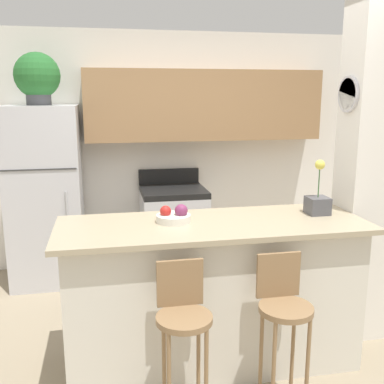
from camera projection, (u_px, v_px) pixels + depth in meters
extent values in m
plane|color=gray|center=(212.00, 361.00, 3.25)|extent=(14.00, 14.00, 0.00)
cube|color=white|center=(168.00, 150.00, 5.04)|extent=(5.60, 0.06, 2.55)
cube|color=#9E754C|center=(205.00, 105.00, 4.82)|extent=(2.54, 0.32, 0.74)
cube|color=white|center=(170.00, 130.00, 4.82)|extent=(0.61, 0.28, 0.12)
cube|color=white|center=(365.00, 177.00, 3.39)|extent=(0.36, 0.32, 2.55)
cylinder|color=silver|center=(348.00, 94.00, 3.22)|extent=(0.02, 0.26, 0.26)
cylinder|color=white|center=(347.00, 94.00, 3.22)|extent=(0.01, 0.23, 0.23)
cube|color=silver|center=(213.00, 296.00, 3.14)|extent=(1.98, 0.63, 1.00)
cube|color=tan|center=(213.00, 225.00, 3.03)|extent=(2.10, 0.75, 0.04)
cube|color=silver|center=(48.00, 223.00, 4.55)|extent=(0.71, 0.68, 1.21)
cube|color=silver|center=(41.00, 135.00, 4.36)|extent=(0.71, 0.68, 0.57)
cube|color=#333333|center=(39.00, 170.00, 4.10)|extent=(0.67, 0.01, 0.01)
cylinder|color=#B2B2B7|center=(68.00, 226.00, 4.25)|extent=(0.02, 0.02, 0.67)
cube|color=silver|center=(174.00, 232.00, 4.85)|extent=(0.67, 0.66, 0.85)
cube|color=black|center=(174.00, 191.00, 4.76)|extent=(0.67, 0.66, 0.06)
cube|color=black|center=(169.00, 176.00, 5.03)|extent=(0.67, 0.04, 0.16)
cube|color=black|center=(179.00, 238.00, 4.53)|extent=(0.40, 0.01, 0.27)
cylinder|color=olive|center=(184.00, 319.00, 2.51)|extent=(0.32, 0.32, 0.03)
cube|color=olive|center=(180.00, 283.00, 2.61)|extent=(0.27, 0.02, 0.28)
cylinder|color=olive|center=(206.00, 381.00, 2.50)|extent=(0.02, 0.02, 0.64)
cylinder|color=olive|center=(164.00, 364.00, 2.66)|extent=(0.02, 0.02, 0.64)
cylinder|color=olive|center=(198.00, 360.00, 2.70)|extent=(0.02, 0.02, 0.64)
cylinder|color=olive|center=(286.00, 309.00, 2.62)|extent=(0.32, 0.32, 0.03)
cube|color=olive|center=(278.00, 275.00, 2.72)|extent=(0.27, 0.02, 0.28)
cylinder|color=olive|center=(274.00, 373.00, 2.58)|extent=(0.02, 0.02, 0.64)
cylinder|color=olive|center=(307.00, 369.00, 2.62)|extent=(0.02, 0.02, 0.64)
cylinder|color=olive|center=(261.00, 353.00, 2.78)|extent=(0.02, 0.02, 0.64)
cylinder|color=olive|center=(293.00, 349.00, 2.82)|extent=(0.02, 0.02, 0.64)
cylinder|color=#4C4C51|center=(39.00, 99.00, 4.29)|extent=(0.23, 0.23, 0.12)
sphere|color=#286B2D|center=(37.00, 75.00, 4.24)|extent=(0.43, 0.43, 0.43)
cube|color=#4C4C51|center=(317.00, 206.00, 3.23)|extent=(0.15, 0.15, 0.12)
cylinder|color=#386633|center=(319.00, 182.00, 3.20)|extent=(0.01, 0.01, 0.21)
sphere|color=#DBCC4C|center=(320.00, 165.00, 3.17)|extent=(0.07, 0.07, 0.07)
cylinder|color=silver|center=(173.00, 218.00, 3.03)|extent=(0.23, 0.23, 0.05)
sphere|color=#7A2D56|center=(181.00, 211.00, 3.02)|extent=(0.09, 0.09, 0.09)
sphere|color=red|center=(166.00, 211.00, 3.02)|extent=(0.08, 0.08, 0.08)
cylinder|color=#59595B|center=(107.00, 266.00, 4.52)|extent=(0.28, 0.28, 0.38)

